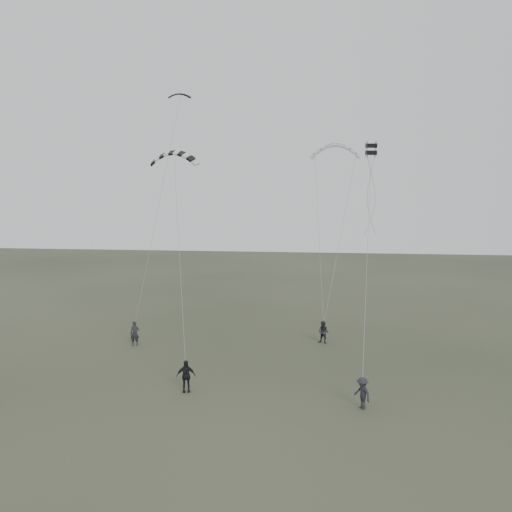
# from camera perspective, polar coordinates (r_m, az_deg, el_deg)

# --- Properties ---
(ground) EXTENTS (140.00, 140.00, 0.00)m
(ground) POSITION_cam_1_polar(r_m,az_deg,el_deg) (31.11, -3.34, -14.09)
(ground) COLOR #303826
(ground) RESTS_ON ground
(flyer_left) EXTENTS (0.74, 0.56, 1.84)m
(flyer_left) POSITION_cam_1_polar(r_m,az_deg,el_deg) (38.72, -13.69, -8.60)
(flyer_left) COLOR #232328
(flyer_left) RESTS_ON ground
(flyer_right) EXTENTS (1.01, 0.92, 1.70)m
(flyer_right) POSITION_cam_1_polar(r_m,az_deg,el_deg) (38.55, 7.72, -8.64)
(flyer_right) COLOR #25252A
(flyer_right) RESTS_ON ground
(flyer_center) EXTENTS (1.17, 0.74, 1.85)m
(flyer_center) POSITION_cam_1_polar(r_m,az_deg,el_deg) (29.50, -8.03, -13.43)
(flyer_center) COLOR black
(flyer_center) RESTS_ON ground
(flyer_far) EXTENTS (1.16, 1.25, 1.69)m
(flyer_far) POSITION_cam_1_polar(r_m,az_deg,el_deg) (27.69, 12.04, -15.07)
(flyer_far) COLOR #25252A
(flyer_far) RESTS_ON ground
(kite_dark_small) EXTENTS (1.76, 0.78, 0.65)m
(kite_dark_small) POSITION_cam_1_polar(r_m,az_deg,el_deg) (40.31, -8.75, 17.82)
(kite_dark_small) COLOR black
(kite_dark_small) RESTS_ON flyer_left
(kite_pale_large) EXTENTS (4.19, 1.44, 1.87)m
(kite_pale_large) POSITION_cam_1_polar(r_m,az_deg,el_deg) (42.53, 9.05, 12.40)
(kite_pale_large) COLOR #BABDBF
(kite_pale_large) RESTS_ON flyer_right
(kite_striped) EXTENTS (3.38, 1.30, 1.50)m
(kite_striped) POSITION_cam_1_polar(r_m,az_deg,el_deg) (35.35, -9.34, 11.57)
(kite_striped) COLOR black
(kite_striped) RESTS_ON flyer_center
(kite_box) EXTENTS (0.71, 0.78, 0.78)m
(kite_box) POSITION_cam_1_polar(r_m,az_deg,el_deg) (33.07, 13.02, 11.81)
(kite_box) COLOR black
(kite_box) RESTS_ON flyer_far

